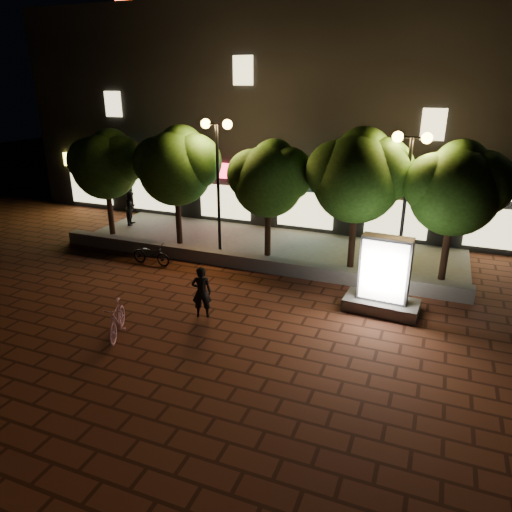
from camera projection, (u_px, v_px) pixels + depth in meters
The scene contains 16 objects.
ground at pixel (190, 313), 14.09m from camera, with size 80.00×80.00×0.00m, color #54291A.
retaining_wall at pixel (242, 261), 17.48m from camera, with size 16.00×0.45×0.50m, color slate.
sidewalk at pixel (265, 246), 19.73m from camera, with size 16.00×5.00×0.08m, color slate.
building_block at pixel (311, 114), 23.62m from camera, with size 28.00×8.12×11.30m.
tree_far_left at pixel (107, 162), 20.07m from camera, with size 3.36×2.80×4.63m.
tree_left at pixel (177, 164), 18.81m from camera, with size 3.60×3.00×4.89m.
tree_mid at pixel (270, 176), 17.51m from camera, with size 3.24×2.70×4.50m.
tree_right at pixel (359, 173), 16.25m from camera, with size 3.72×3.10×5.07m.
tree_far_right at pixel (457, 186), 15.22m from camera, with size 3.48×2.90×4.76m.
street_lamp_left at pixel (217, 153), 17.70m from camera, with size 1.26×0.36×5.18m.
street_lamp_right at pixel (409, 168), 15.34m from camera, with size 1.26×0.36×4.98m.
ad_kiosk at pixel (384, 282), 13.94m from camera, with size 2.26×1.23×2.38m.
scooter_pink at pixel (117, 319), 12.73m from camera, with size 0.46×1.64×0.98m, color #CC89B0.
rider at pixel (202, 292), 13.64m from camera, with size 0.58×0.38×1.59m, color black.
scooter_parked at pixel (151, 254), 17.70m from camera, with size 0.56×1.61×0.84m, color black.
pedestrian at pixel (132, 208), 22.27m from camera, with size 0.78×0.61×1.61m, color black.
Camera 1 is at (6.49, -10.94, 6.61)m, focal length 32.72 mm.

